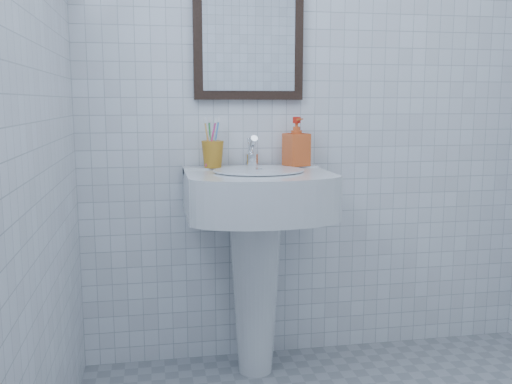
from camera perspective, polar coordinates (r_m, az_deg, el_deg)
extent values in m
cube|color=silver|center=(2.73, 5.92, 9.37)|extent=(2.20, 0.02, 2.50)
cube|color=silver|center=(1.46, -23.99, 8.97)|extent=(0.02, 2.40, 2.50)
cone|color=silver|center=(2.62, -0.07, -9.83)|extent=(0.24, 0.24, 0.77)
cube|color=silver|center=(2.46, 0.15, -0.12)|extent=(0.62, 0.44, 0.19)
cube|color=silver|center=(2.61, -0.53, 2.25)|extent=(0.62, 0.11, 0.03)
cylinder|color=white|center=(2.41, 0.30, 2.18)|extent=(0.38, 0.38, 0.01)
cylinder|color=silver|center=(2.58, -0.43, 3.19)|extent=(0.06, 0.06, 0.06)
cylinder|color=silver|center=(2.56, -0.36, 4.72)|extent=(0.03, 0.11, 0.09)
cylinder|color=silver|center=(2.60, -0.52, 4.27)|extent=(0.04, 0.06, 0.11)
imported|color=#DD4B15|center=(2.62, 4.06, 5.03)|extent=(0.12, 0.12, 0.22)
cube|color=black|center=(2.66, -0.75, 15.89)|extent=(0.50, 0.04, 0.62)
cube|color=white|center=(2.64, -0.67, 15.94)|extent=(0.42, 0.00, 0.54)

